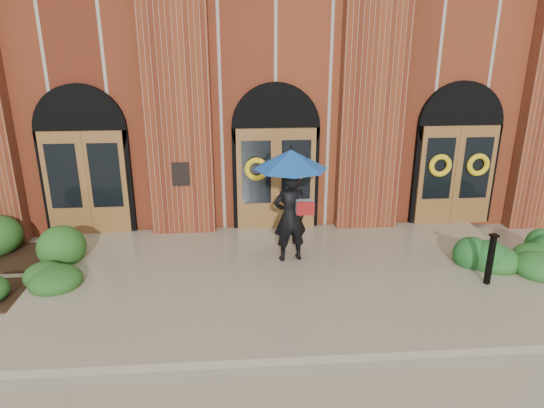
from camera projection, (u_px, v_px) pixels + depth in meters
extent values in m
plane|color=gray|center=(287.00, 285.00, 9.65)|extent=(90.00, 90.00, 0.00)
cube|color=gray|center=(287.00, 278.00, 9.77)|extent=(10.00, 5.30, 0.15)
cube|color=maroon|center=(261.00, 72.00, 16.89)|extent=(16.00, 12.00, 7.00)
cube|color=black|center=(181.00, 174.00, 11.27)|extent=(0.40, 0.05, 0.55)
cube|color=maroon|center=(177.00, 92.00, 10.91)|extent=(1.50, 0.45, 7.00)
cube|color=maroon|center=(373.00, 90.00, 11.23)|extent=(1.50, 0.45, 7.00)
cube|color=brown|center=(86.00, 184.00, 11.42)|extent=(1.90, 0.10, 2.50)
cylinder|color=black|center=(81.00, 130.00, 11.14)|extent=(2.10, 0.22, 2.10)
cube|color=brown|center=(276.00, 179.00, 11.74)|extent=(1.90, 0.10, 2.50)
cylinder|color=black|center=(276.00, 127.00, 11.47)|extent=(2.10, 0.22, 2.10)
cube|color=brown|center=(456.00, 176.00, 12.07)|extent=(1.90, 0.10, 2.50)
cylinder|color=black|center=(460.00, 125.00, 11.79)|extent=(2.10, 0.22, 2.10)
torus|color=yellow|center=(256.00, 169.00, 11.50)|extent=(0.57, 0.13, 0.57)
torus|color=yellow|center=(296.00, 168.00, 11.57)|extent=(0.57, 0.13, 0.57)
torus|color=yellow|center=(440.00, 166.00, 11.82)|extent=(0.57, 0.13, 0.57)
torus|color=yellow|center=(478.00, 165.00, 11.89)|extent=(0.57, 0.13, 0.57)
imported|color=black|center=(290.00, 216.00, 10.11)|extent=(0.79, 0.59, 1.95)
cone|color=#13499A|center=(291.00, 159.00, 9.71)|extent=(1.76, 1.76, 0.39)
cylinder|color=black|center=(293.00, 184.00, 9.84)|extent=(0.02, 0.02, 0.65)
cube|color=#A4A7A9|center=(305.00, 207.00, 9.90)|extent=(0.39, 0.25, 0.29)
cube|color=maroon|center=(306.00, 209.00, 9.81)|extent=(0.36, 0.09, 0.29)
cube|color=black|center=(490.00, 260.00, 9.23)|extent=(0.11, 0.11, 0.99)
cube|color=black|center=(494.00, 235.00, 9.06)|extent=(0.17, 0.17, 0.04)
ellipsoid|color=#1C511F|center=(529.00, 250.00, 10.39)|extent=(2.67, 1.07, 0.69)
ellipsoid|color=#224E1B|center=(21.00, 284.00, 9.20)|extent=(1.34, 1.14, 0.47)
ellipsoid|color=#235B21|center=(534.00, 264.00, 9.93)|extent=(1.52, 1.30, 0.54)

